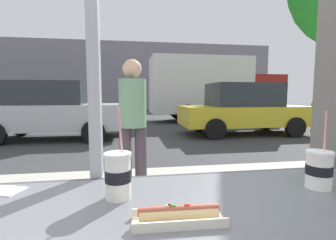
% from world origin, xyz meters
% --- Properties ---
extents(ground_plane, '(60.00, 60.00, 0.00)m').
position_xyz_m(ground_plane, '(0.00, 8.00, 0.00)').
color(ground_plane, '#38383A').
extents(sidewalk_strip, '(16.00, 2.80, 0.12)m').
position_xyz_m(sidewalk_strip, '(0.00, 1.60, 0.06)').
color(sidewalk_strip, '#B2ADA3').
rests_on(sidewalk_strip, ground).
extents(building_facade_far, '(28.00, 1.20, 6.20)m').
position_xyz_m(building_facade_far, '(0.00, 22.80, 3.10)').
color(building_facade_far, gray).
rests_on(building_facade_far, ground).
extents(soda_cup_left, '(0.09, 0.09, 0.32)m').
position_xyz_m(soda_cup_left, '(0.10, -0.19, 1.06)').
color(soda_cup_left, silver).
rests_on(soda_cup_left, window_counter).
extents(soda_cup_right, '(0.10, 0.10, 0.30)m').
position_xyz_m(soda_cup_right, '(0.87, -0.21, 1.05)').
color(soda_cup_right, white).
rests_on(soda_cup_right, window_counter).
extents(hotdog_tray_near, '(0.27, 0.10, 0.05)m').
position_xyz_m(hotdog_tray_near, '(0.28, -0.39, 1.00)').
color(hotdog_tray_near, beige).
rests_on(hotdog_tray_near, window_counter).
extents(napkin_wrapper, '(0.14, 0.13, 0.00)m').
position_xyz_m(napkin_wrapper, '(-0.32, -0.06, 0.98)').
color(napkin_wrapper, white).
rests_on(napkin_wrapper, window_counter).
extents(parked_car_silver, '(4.10, 1.92, 1.74)m').
position_xyz_m(parked_car_silver, '(-2.13, 6.87, 0.88)').
color(parked_car_silver, '#BCBCC1').
rests_on(parked_car_silver, ground).
extents(parked_car_yellow, '(4.27, 1.95, 1.73)m').
position_xyz_m(parked_car_yellow, '(4.02, 6.87, 0.87)').
color(parked_car_yellow, gold).
rests_on(parked_car_yellow, ground).
extents(box_truck, '(6.65, 2.44, 3.20)m').
position_xyz_m(box_truck, '(4.40, 11.23, 1.71)').
color(box_truck, silver).
rests_on(box_truck, ground).
extents(pedestrian, '(0.32, 0.32, 1.63)m').
position_xyz_m(pedestrian, '(0.19, 1.90, 1.05)').
color(pedestrian, '#42343D').
rests_on(pedestrian, sidewalk_strip).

